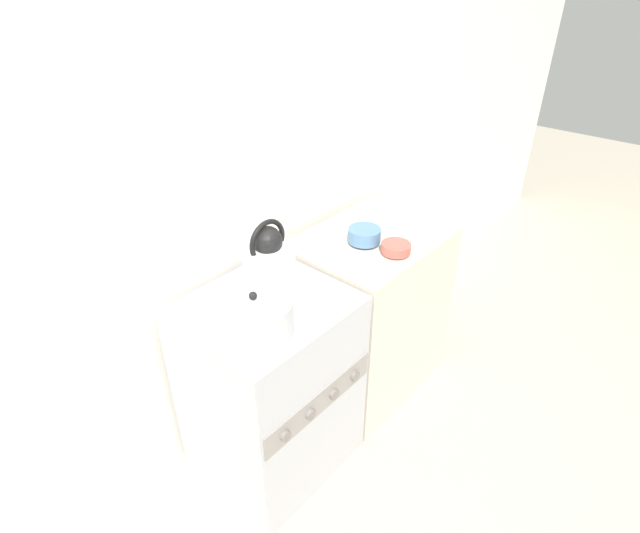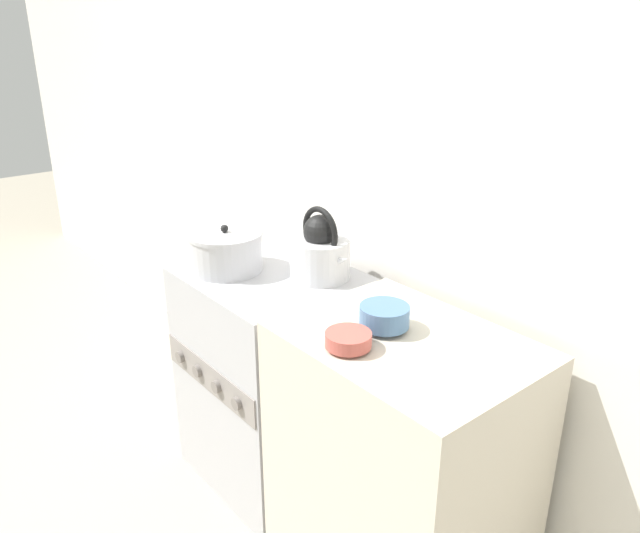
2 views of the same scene
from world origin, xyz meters
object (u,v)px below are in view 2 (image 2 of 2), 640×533
at_px(cooking_pot, 226,251).
at_px(small_ceramic_bowl, 348,340).
at_px(kettle, 320,252).
at_px(enamel_bowl, 384,316).
at_px(stove, 273,377).

height_order(cooking_pot, small_ceramic_bowl, cooking_pot).
xyz_separation_m(kettle, cooking_pot, (-0.27, -0.22, -0.02)).
xyz_separation_m(kettle, enamel_bowl, (0.45, -0.13, -0.04)).
distance_m(enamel_bowl, small_ceramic_bowl, 0.16).
relative_size(cooking_pot, small_ceramic_bowl, 2.11).
height_order(stove, kettle, kettle).
bearing_deg(cooking_pot, small_ceramic_bowl, -5.42).
bearing_deg(small_ceramic_bowl, stove, 164.59).
distance_m(cooking_pot, small_ceramic_bowl, 0.74).
height_order(stove, cooking_pot, cooking_pot).
distance_m(stove, small_ceramic_bowl, 0.78).
xyz_separation_m(stove, enamel_bowl, (0.58, -0.01, 0.48)).
bearing_deg(small_ceramic_bowl, enamel_bowl, 96.95).
height_order(kettle, enamel_bowl, kettle).
xyz_separation_m(stove, cooking_pot, (-0.14, -0.10, 0.50)).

